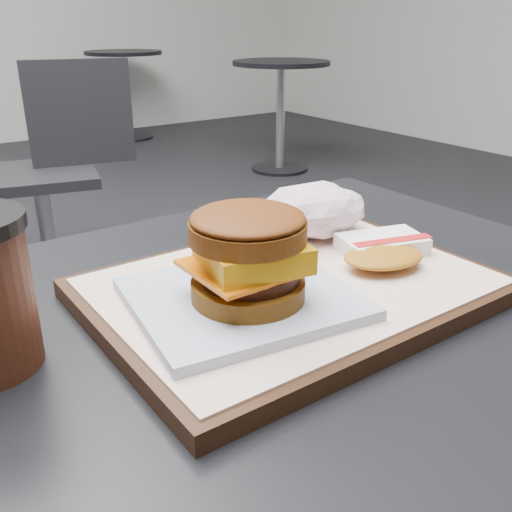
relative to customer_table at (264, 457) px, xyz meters
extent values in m
cube|color=black|center=(0.00, 0.00, 0.17)|extent=(0.80, 0.60, 0.04)
cube|color=black|center=(0.03, 0.00, 0.19)|extent=(0.38, 0.28, 0.02)
cube|color=white|center=(0.03, 0.00, 0.20)|extent=(0.36, 0.26, 0.00)
cube|color=silver|center=(-0.04, -0.01, 0.21)|extent=(0.21, 0.20, 0.01)
cylinder|color=brown|center=(-0.04, -0.02, 0.22)|extent=(0.11, 0.11, 0.02)
cylinder|color=#341307|center=(-0.03, -0.02, 0.24)|extent=(0.10, 0.10, 0.01)
cube|color=orange|center=(-0.04, -0.02, 0.25)|extent=(0.09, 0.09, 0.00)
cube|color=#E6A70E|center=(-0.03, -0.02, 0.26)|extent=(0.10, 0.10, 0.02)
cylinder|color=brown|center=(-0.04, -0.02, 0.28)|extent=(0.11, 0.11, 0.02)
ellipsoid|color=#6D320F|center=(-0.04, -0.02, 0.29)|extent=(0.11, 0.11, 0.02)
cube|color=white|center=(0.16, 0.00, 0.21)|extent=(0.10, 0.08, 0.02)
cube|color=red|center=(0.16, -0.02, 0.22)|extent=(0.09, 0.04, 0.00)
ellipsoid|color=orange|center=(0.13, -0.03, 0.22)|extent=(0.10, 0.08, 0.01)
cylinder|color=#A9A9AE|center=(0.27, 1.84, -0.36)|extent=(0.06, 0.06, 0.44)
cube|color=black|center=(0.27, 1.84, -0.12)|extent=(0.51, 0.51, 0.04)
cube|color=black|center=(0.46, 1.84, 0.10)|extent=(0.40, 0.13, 0.40)
cylinder|color=black|center=(2.20, 2.80, -0.57)|extent=(0.40, 0.40, 0.02)
cylinder|color=#A5A5AA|center=(2.20, 2.80, -0.21)|extent=(0.06, 0.06, 0.70)
cylinder|color=black|center=(2.20, 2.80, 0.15)|extent=(0.66, 0.66, 0.03)
cylinder|color=black|center=(1.80, 4.50, -0.57)|extent=(0.40, 0.40, 0.02)
cylinder|color=#A5A5AA|center=(1.80, 4.50, -0.21)|extent=(0.06, 0.06, 0.70)
cylinder|color=black|center=(1.80, 4.50, 0.15)|extent=(0.66, 0.66, 0.03)
camera|label=1|loc=(-0.29, -0.39, 0.44)|focal=40.00mm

